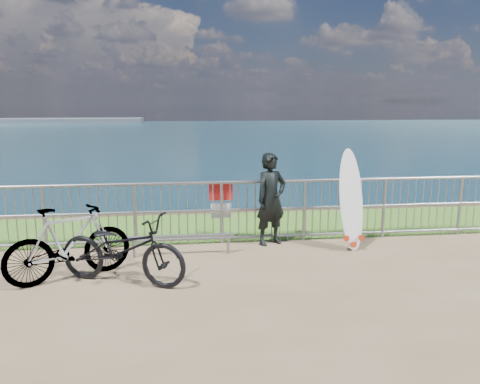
{
  "coord_description": "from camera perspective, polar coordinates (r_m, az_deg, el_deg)",
  "views": [
    {
      "loc": [
        -1.18,
        -6.4,
        2.49
      ],
      "look_at": [
        -0.22,
        1.2,
        1.0
      ],
      "focal_mm": 35.0,
      "sensor_mm": 36.0,
      "label": 1
    }
  ],
  "objects": [
    {
      "name": "grass_strip",
      "position": [
        9.5,
        0.2,
        -4.12
      ],
      "size": [
        120.0,
        120.0,
        0.0
      ],
      "primitive_type": "plane",
      "color": "#3B7520",
      "rests_on": "ground"
    },
    {
      "name": "seascape",
      "position": [
        159.8,
        -22.85,
        7.82
      ],
      "size": [
        260.0,
        260.0,
        5.0
      ],
      "color": "brown",
      "rests_on": "ground"
    },
    {
      "name": "railing",
      "position": [
        8.31,
        1.26,
        -2.28
      ],
      "size": [
        10.06,
        0.1,
        1.13
      ],
      "color": "gray",
      "rests_on": "ground"
    },
    {
      "name": "surfer",
      "position": [
        8.17,
        3.8,
        -0.88
      ],
      "size": [
        0.7,
        0.59,
        1.62
      ],
      "primitive_type": "imported",
      "rotation": [
        0.0,
        0.0,
        0.42
      ],
      "color": "black",
      "rests_on": "ground"
    },
    {
      "name": "surfboard",
      "position": [
        8.1,
        13.41,
        -1.37
      ],
      "size": [
        0.53,
        0.49,
        1.72
      ],
      "color": "white",
      "rests_on": "ground"
    },
    {
      "name": "bicycle_near",
      "position": [
        6.67,
        -14.15,
        -6.75
      ],
      "size": [
        1.99,
        1.34,
        0.99
      ],
      "primitive_type": "imported",
      "rotation": [
        0.0,
        0.0,
        1.17
      ],
      "color": "black",
      "rests_on": "ground"
    },
    {
      "name": "bicycle_far",
      "position": [
        7.02,
        -20.14,
        -5.86
      ],
      "size": [
        1.8,
        1.28,
        1.07
      ],
      "primitive_type": "imported",
      "rotation": [
        0.0,
        0.0,
        2.07
      ],
      "color": "black",
      "rests_on": "ground"
    },
    {
      "name": "bike_rack",
      "position": [
        7.7,
        -7.16,
        -5.61
      ],
      "size": [
        1.73,
        0.05,
        0.36
      ],
      "color": "gray",
      "rests_on": "ground"
    }
  ]
}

